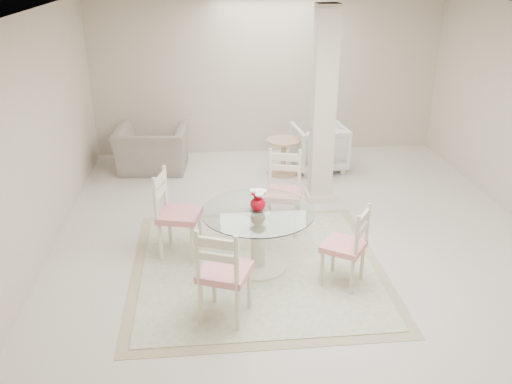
{
  "coord_description": "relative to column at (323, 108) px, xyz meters",
  "views": [
    {
      "loc": [
        -1.12,
        -5.79,
        3.22
      ],
      "look_at": [
        -0.58,
        -0.34,
        0.85
      ],
      "focal_mm": 38.0,
      "sensor_mm": 36.0,
      "label": 1
    }
  ],
  "objects": [
    {
      "name": "area_rug",
      "position": [
        -1.08,
        -1.84,
        -1.34
      ],
      "size": [
        2.81,
        2.81,
        0.02
      ],
      "color": "tan",
      "rests_on": "ground"
    },
    {
      "name": "dining_chair_north",
      "position": [
        -0.67,
        -0.91,
        -0.75
      ],
      "size": [
        0.55,
        0.55,
        1.14
      ],
      "rotation": [
        0.0,
        0.0,
        -0.24
      ],
      "color": "beige",
      "rests_on": "ground"
    },
    {
      "name": "dining_chair_east",
      "position": [
        -0.17,
        -2.28,
        -0.82
      ],
      "size": [
        0.56,
        0.56,
        1.01
      ],
      "rotation": [
        0.0,
        0.0,
        -2.17
      ],
      "color": "beige",
      "rests_on": "ground"
    },
    {
      "name": "ground",
      "position": [
        -0.5,
        -1.3,
        -1.35
      ],
      "size": [
        7.0,
        7.0,
        0.0
      ],
      "primitive_type": "plane",
      "color": "silver",
      "rests_on": "ground"
    },
    {
      "name": "column",
      "position": [
        0.0,
        0.0,
        0.0
      ],
      "size": [
        0.3,
        0.3,
        2.7
      ],
      "primitive_type": "cube",
      "color": "beige",
      "rests_on": "ground"
    },
    {
      "name": "armchair_white",
      "position": [
        0.24,
        1.2,
        -0.98
      ],
      "size": [
        0.88,
        0.9,
        0.75
      ],
      "primitive_type": "imported",
      "rotation": [
        0.0,
        0.0,
        3.24
      ],
      "color": "white",
      "rests_on": "ground"
    },
    {
      "name": "dining_chair_south",
      "position": [
        -1.51,
        -2.77,
        -0.76
      ],
      "size": [
        0.58,
        0.58,
        1.12
      ],
      "rotation": [
        0.0,
        0.0,
        2.76
      ],
      "color": "#F3E8C7",
      "rests_on": "ground"
    },
    {
      "name": "recliner_taupe",
      "position": [
        -2.48,
        1.39,
        -0.99
      ],
      "size": [
        1.2,
        1.07,
        0.73
      ],
      "primitive_type": "imported",
      "rotation": [
        0.0,
        0.0,
        3.06
      ],
      "color": "gray",
      "rests_on": "ground"
    },
    {
      "name": "red_vase",
      "position": [
        -1.08,
        -1.84,
        -0.51
      ],
      "size": [
        0.19,
        0.18,
        0.25
      ],
      "color": "#A60513",
      "rests_on": "dining_table"
    },
    {
      "name": "dining_chair_west",
      "position": [
        -2.02,
        -1.42,
        -0.75
      ],
      "size": [
        0.55,
        0.55,
        1.14
      ],
      "rotation": [
        0.0,
        0.0,
        1.33
      ],
      "color": "#F4E8C8",
      "rests_on": "ground"
    },
    {
      "name": "room_shell",
      "position": [
        -0.5,
        -1.3,
        0.51
      ],
      "size": [
        6.02,
        7.02,
        2.71
      ],
      "color": "beige",
      "rests_on": "ground"
    },
    {
      "name": "dining_table",
      "position": [
        -1.08,
        -1.84,
        -0.99
      ],
      "size": [
        1.24,
        1.24,
        0.71
      ],
      "rotation": [
        0.0,
        0.0,
        -0.43
      ],
      "color": "beige",
      "rests_on": "ground"
    },
    {
      "name": "side_table",
      "position": [
        -0.37,
        1.06,
        -1.09
      ],
      "size": [
        0.54,
        0.54,
        0.57
      ],
      "color": "tan",
      "rests_on": "ground"
    }
  ]
}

